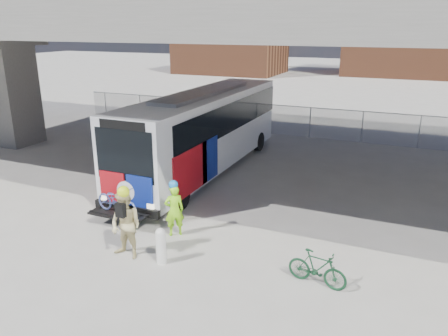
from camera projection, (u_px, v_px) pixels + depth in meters
The scene contains 9 objects.
ground at pixel (208, 207), 16.19m from camera, with size 160.00×160.00×0.00m, color #9E9991.
bus at pixel (205, 126), 19.68m from camera, with size 2.67×13.00×3.69m.
overpass at pixel (249, 22), 17.64m from camera, with size 40.00×16.00×7.95m.
chainlink_fence at pixel (294, 113), 26.19m from camera, with size 30.00×0.06×30.00m.
brick_buildings at pixel (379, 34), 56.02m from camera, with size 54.00×22.00×12.00m.
bollard at pixel (161, 245), 12.20m from camera, with size 0.28×0.28×1.08m.
cyclist_hivis at pixel (174, 209), 13.78m from camera, with size 0.73×0.71×1.86m.
cyclist_tan at pixel (126, 224), 12.40m from camera, with size 1.03×0.84×2.20m.
bike_parked at pixel (317, 268), 11.20m from camera, with size 0.45×1.59×0.96m, color #133D22.
Camera 1 is at (6.55, -13.44, 6.41)m, focal length 35.00 mm.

